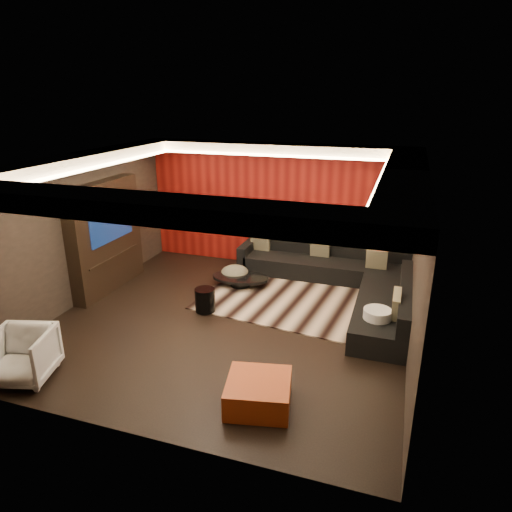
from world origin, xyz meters
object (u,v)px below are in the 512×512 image
(drum_stool, at_px, (205,300))
(armchair, at_px, (22,356))
(sectional_sofa, at_px, (344,280))
(coffee_table, at_px, (241,281))
(white_side_table, at_px, (376,325))
(orange_ottoman, at_px, (259,393))

(drum_stool, height_order, armchair, armchair)
(drum_stool, relative_size, sectional_sofa, 0.12)
(armchair, bearing_deg, drum_stool, 44.36)
(coffee_table, bearing_deg, sectional_sofa, 9.60)
(white_side_table, xyz_separation_m, orange_ottoman, (-1.30, -2.13, -0.10))
(armchair, distance_m, sectional_sofa, 5.81)
(orange_ottoman, xyz_separation_m, armchair, (-3.29, -0.49, 0.19))
(drum_stool, bearing_deg, coffee_table, 80.96)
(drum_stool, height_order, sectional_sofa, sectional_sofa)
(coffee_table, xyz_separation_m, drum_stool, (-0.21, -1.31, 0.12))
(orange_ottoman, bearing_deg, white_side_table, 58.67)
(coffee_table, height_order, white_side_table, white_side_table)
(white_side_table, xyz_separation_m, armchair, (-4.59, -2.62, 0.09))
(armchair, xyz_separation_m, sectional_sofa, (3.83, 4.36, -0.10))
(coffee_table, relative_size, drum_stool, 2.72)
(white_side_table, distance_m, orange_ottoman, 2.50)
(coffee_table, xyz_separation_m, sectional_sofa, (2.08, 0.35, 0.14))
(orange_ottoman, bearing_deg, sectional_sofa, 82.17)
(orange_ottoman, bearing_deg, armchair, -171.62)
(orange_ottoman, height_order, sectional_sofa, sectional_sofa)
(white_side_table, bearing_deg, orange_ottoman, -121.33)
(coffee_table, height_order, sectional_sofa, sectional_sofa)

